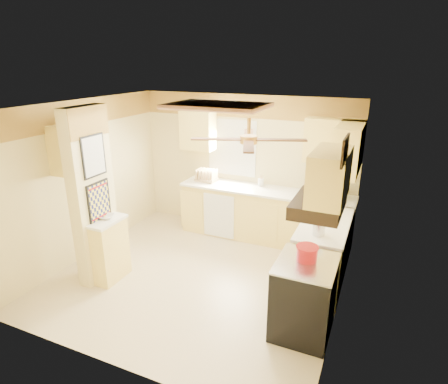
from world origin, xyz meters
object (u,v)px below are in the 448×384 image
at_px(microwave, 323,190).
at_px(kettle, 319,227).
at_px(bowl, 107,217).
at_px(dutch_oven, 307,253).
at_px(stove, 304,297).

xyz_separation_m(microwave, kettle, (0.20, -1.42, -0.02)).
bearing_deg(microwave, kettle, 87.97).
distance_m(bowl, dutch_oven, 2.83).
height_order(microwave, dutch_oven, microwave).
bearing_deg(microwave, dutch_oven, 85.18).
height_order(stove, microwave, microwave).
xyz_separation_m(microwave, dutch_oven, (0.18, -2.07, -0.07)).
distance_m(stove, kettle, 0.93).
bearing_deg(dutch_oven, bowl, -179.65).
relative_size(stove, dutch_oven, 3.60).
distance_m(bowl, kettle, 2.92).
height_order(bowl, kettle, kettle).
relative_size(bowl, dutch_oven, 0.80).
relative_size(bowl, kettle, 0.83).
bearing_deg(stove, kettle, 90.39).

